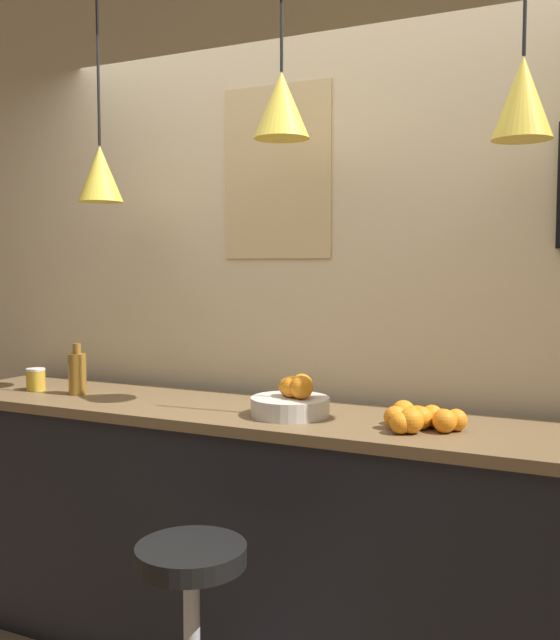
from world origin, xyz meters
name	(u,v)px	position (x,y,z in m)	size (l,w,h in m)	color
back_wall	(321,289)	(0.00, 0.97, 1.45)	(8.00, 0.06, 2.90)	beige
service_counter	(280,540)	(0.00, 0.57, 0.50)	(3.12, 0.58, 0.99)	black
bar_stool	(192,624)	(0.01, -0.07, 0.47)	(0.39, 0.39, 0.71)	#B7B7BC
fruit_bowl	(292,401)	(0.06, 0.54, 1.05)	(0.29, 0.29, 0.16)	beige
orange_pile	(420,418)	(0.55, 0.52, 1.03)	(0.27, 0.22, 0.09)	orange
juice_bottle	(77,373)	(-0.95, 0.53, 1.09)	(0.08, 0.08, 0.22)	olive
spread_jar	(36,379)	(-1.19, 0.53, 1.04)	(0.08, 0.08, 0.10)	gold
pendant_lamp_left	(100,172)	(-0.85, 0.58, 1.94)	(0.19, 0.19, 0.99)	black
pendant_lamp_middle	(282,105)	(0.00, 0.58, 2.14)	(0.21, 0.21, 0.79)	black
pendant_lamp_right	(523,97)	(0.85, 0.58, 2.08)	(0.19, 0.19, 0.86)	black
wall_poster	(277,172)	(-0.19, 0.93, 1.94)	(0.50, 0.01, 0.73)	#DBBC84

